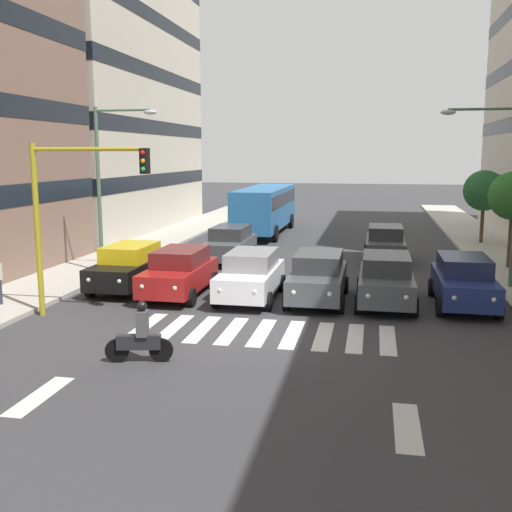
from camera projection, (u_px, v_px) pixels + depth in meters
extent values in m
plane|color=#38383A|center=(262.00, 332.00, 17.50)|extent=(180.00, 180.00, 0.00)
cube|color=beige|center=(93.00, 22.00, 39.36)|extent=(8.97, 19.10, 27.39)
cube|color=black|center=(100.00, 179.00, 41.09)|extent=(9.01, 19.14, 0.90)
cube|color=black|center=(98.00, 129.00, 40.51)|extent=(9.01, 19.14, 0.90)
cube|color=black|center=(95.00, 76.00, 39.94)|extent=(9.01, 19.14, 0.90)
cube|color=black|center=(93.00, 22.00, 39.36)|extent=(9.01, 19.14, 0.90)
cube|color=silver|center=(388.00, 340.00, 16.81)|extent=(0.45, 2.80, 0.01)
cube|color=silver|center=(355.00, 338.00, 16.99)|extent=(0.45, 2.80, 0.01)
cube|color=silver|center=(323.00, 336.00, 17.16)|extent=(0.45, 2.80, 0.01)
cube|color=silver|center=(292.00, 334.00, 17.33)|extent=(0.45, 2.80, 0.01)
cube|color=silver|center=(262.00, 332.00, 17.50)|extent=(0.45, 2.80, 0.01)
cube|color=silver|center=(232.00, 331.00, 17.67)|extent=(0.45, 2.80, 0.01)
cube|color=silver|center=(203.00, 329.00, 17.84)|extent=(0.45, 2.80, 0.01)
cube|color=silver|center=(174.00, 327.00, 18.01)|extent=(0.45, 2.80, 0.01)
cube|color=silver|center=(146.00, 326.00, 18.19)|extent=(0.45, 2.80, 0.01)
cube|color=silver|center=(407.00, 427.00, 11.45)|extent=(0.50, 2.20, 0.01)
cube|color=silver|center=(40.00, 396.00, 12.92)|extent=(0.50, 2.20, 0.01)
cube|color=navy|center=(464.00, 286.00, 20.35)|extent=(1.80, 4.40, 0.80)
cube|color=#1D2547|center=(464.00, 265.00, 20.42)|extent=(1.58, 2.46, 0.60)
cylinder|color=black|center=(499.00, 310.00, 18.84)|extent=(0.22, 0.64, 0.64)
cylinder|color=black|center=(440.00, 307.00, 19.18)|extent=(0.22, 0.64, 0.64)
cylinder|color=black|center=(483.00, 289.00, 21.65)|extent=(0.22, 0.64, 0.64)
cylinder|color=black|center=(432.00, 287.00, 21.99)|extent=(0.22, 0.64, 0.64)
sphere|color=white|center=(494.00, 299.00, 18.14)|extent=(0.18, 0.18, 0.18)
sphere|color=white|center=(454.00, 298.00, 18.36)|extent=(0.18, 0.18, 0.18)
cube|color=#474C51|center=(386.00, 284.00, 20.63)|extent=(1.80, 4.40, 0.80)
cube|color=#343639|center=(386.00, 263.00, 20.71)|extent=(1.58, 2.46, 0.60)
cylinder|color=black|center=(415.00, 307.00, 19.12)|extent=(0.22, 0.64, 0.64)
cylinder|color=black|center=(358.00, 304.00, 19.46)|extent=(0.22, 0.64, 0.64)
cylinder|color=black|center=(410.00, 288.00, 21.93)|extent=(0.22, 0.64, 0.64)
cylinder|color=black|center=(360.00, 285.00, 22.27)|extent=(0.22, 0.64, 0.64)
sphere|color=white|center=(406.00, 297.00, 18.43)|extent=(0.18, 0.18, 0.18)
sphere|color=white|center=(368.00, 296.00, 18.65)|extent=(0.18, 0.18, 0.18)
cube|color=#474C51|center=(318.00, 281.00, 21.08)|extent=(1.80, 4.40, 0.80)
cube|color=#343639|center=(319.00, 261.00, 21.15)|extent=(1.58, 2.46, 0.60)
cylinder|color=black|center=(341.00, 304.00, 19.57)|extent=(0.22, 0.64, 0.64)
cylinder|color=black|center=(287.00, 301.00, 19.91)|extent=(0.22, 0.64, 0.64)
cylinder|color=black|center=(345.00, 285.00, 22.38)|extent=(0.22, 0.64, 0.64)
cylinder|color=black|center=(298.00, 283.00, 22.72)|extent=(0.22, 0.64, 0.64)
sphere|color=white|center=(330.00, 294.00, 18.87)|extent=(0.18, 0.18, 0.18)
sphere|color=white|center=(294.00, 292.00, 19.09)|extent=(0.18, 0.18, 0.18)
cube|color=silver|center=(251.00, 280.00, 21.40)|extent=(1.80, 4.40, 0.80)
cube|color=gray|center=(252.00, 259.00, 21.48)|extent=(1.58, 2.46, 0.60)
cylinder|color=black|center=(268.00, 301.00, 19.89)|extent=(0.22, 0.64, 0.64)
cylinder|color=black|center=(216.00, 299.00, 20.24)|extent=(0.22, 0.64, 0.64)
cylinder|color=black|center=(282.00, 283.00, 22.70)|extent=(0.22, 0.64, 0.64)
cylinder|color=black|center=(235.00, 281.00, 23.04)|extent=(0.22, 0.64, 0.64)
sphere|color=white|center=(255.00, 291.00, 19.20)|extent=(0.18, 0.18, 0.18)
sphere|color=white|center=(220.00, 290.00, 19.42)|extent=(0.18, 0.18, 0.18)
cube|color=maroon|center=(179.00, 277.00, 21.92)|extent=(1.80, 4.40, 0.80)
cube|color=maroon|center=(181.00, 257.00, 22.00)|extent=(1.58, 2.46, 0.60)
cylinder|color=black|center=(191.00, 297.00, 20.42)|extent=(0.22, 0.64, 0.64)
cylinder|color=black|center=(141.00, 295.00, 20.76)|extent=(0.22, 0.64, 0.64)
cylinder|color=black|center=(213.00, 280.00, 23.22)|extent=(0.22, 0.64, 0.64)
cylinder|color=black|center=(169.00, 278.00, 23.57)|extent=(0.22, 0.64, 0.64)
sphere|color=white|center=(175.00, 288.00, 19.72)|extent=(0.18, 0.18, 0.18)
sphere|color=white|center=(142.00, 286.00, 19.94)|extent=(0.18, 0.18, 0.18)
cube|color=black|center=(129.00, 271.00, 22.96)|extent=(1.80, 4.40, 0.80)
cube|color=yellow|center=(130.00, 252.00, 23.04)|extent=(1.58, 2.46, 0.60)
cylinder|color=black|center=(137.00, 291.00, 21.45)|extent=(0.22, 0.64, 0.64)
cylinder|color=black|center=(90.00, 288.00, 21.80)|extent=(0.22, 0.64, 0.64)
cylinder|color=black|center=(164.00, 275.00, 24.26)|extent=(0.22, 0.64, 0.64)
cylinder|color=black|center=(123.00, 273.00, 24.60)|extent=(0.22, 0.64, 0.64)
sphere|color=white|center=(120.00, 281.00, 20.76)|extent=(0.18, 0.18, 0.18)
sphere|color=white|center=(89.00, 280.00, 20.98)|extent=(0.18, 0.18, 0.18)
cube|color=#474C51|center=(385.00, 247.00, 28.92)|extent=(1.80, 4.40, 0.80)
cube|color=#343639|center=(386.00, 232.00, 29.00)|extent=(1.58, 2.46, 0.60)
cylinder|color=black|center=(405.00, 261.00, 27.42)|extent=(0.22, 0.64, 0.64)
cylinder|color=black|center=(365.00, 259.00, 27.76)|extent=(0.22, 0.64, 0.64)
cylinder|color=black|center=(403.00, 251.00, 30.23)|extent=(0.22, 0.64, 0.64)
cylinder|color=black|center=(366.00, 250.00, 30.57)|extent=(0.22, 0.64, 0.64)
sphere|color=white|center=(399.00, 253.00, 26.72)|extent=(0.18, 0.18, 0.18)
sphere|color=white|center=(373.00, 252.00, 26.94)|extent=(0.18, 0.18, 0.18)
cube|color=#474C51|center=(230.00, 247.00, 28.79)|extent=(1.80, 4.40, 0.80)
cube|color=#343639|center=(231.00, 232.00, 28.87)|extent=(1.58, 2.46, 0.60)
cylinder|color=black|center=(242.00, 261.00, 27.29)|extent=(0.22, 0.64, 0.64)
cylinder|color=black|center=(204.00, 260.00, 27.63)|extent=(0.22, 0.64, 0.64)
cylinder|color=black|center=(254.00, 251.00, 30.09)|extent=(0.22, 0.64, 0.64)
cylinder|color=black|center=(219.00, 250.00, 30.44)|extent=(0.22, 0.64, 0.64)
sphere|color=white|center=(231.00, 253.00, 26.59)|extent=(0.18, 0.18, 0.18)
sphere|color=white|center=(206.00, 252.00, 26.81)|extent=(0.18, 0.18, 0.18)
cube|color=#286BAD|center=(266.00, 207.00, 38.97)|extent=(2.50, 10.50, 2.50)
cube|color=black|center=(266.00, 198.00, 38.88)|extent=(2.52, 9.87, 0.80)
cylinder|color=black|center=(275.00, 234.00, 35.39)|extent=(0.28, 1.00, 1.00)
cylinder|color=black|center=(234.00, 233.00, 35.87)|extent=(0.28, 1.00, 1.00)
cylinder|color=black|center=(291.00, 221.00, 41.99)|extent=(0.28, 1.00, 1.00)
cylinder|color=black|center=(256.00, 220.00, 42.47)|extent=(0.28, 1.00, 1.00)
cylinder|color=black|center=(117.00, 351.00, 14.97)|extent=(0.61, 0.23, 0.60)
cylinder|color=black|center=(161.00, 350.00, 15.00)|extent=(0.61, 0.23, 0.60)
cube|color=#232328|center=(139.00, 342.00, 14.95)|extent=(1.13, 0.48, 0.36)
cube|color=#4C4C51|center=(142.00, 323.00, 14.87)|extent=(0.35, 0.41, 0.64)
sphere|color=black|center=(142.00, 306.00, 14.80)|extent=(0.26, 0.26, 0.26)
cylinder|color=#AD991E|center=(38.00, 231.00, 18.90)|extent=(0.18, 0.18, 5.50)
cylinder|color=#AD991E|center=(87.00, 149.00, 18.12)|extent=(3.66, 0.12, 0.12)
cube|color=black|center=(145.00, 161.00, 17.83)|extent=(0.24, 0.28, 0.76)
sphere|color=red|center=(143.00, 153.00, 17.65)|extent=(0.14, 0.14, 0.14)
sphere|color=orange|center=(143.00, 161.00, 17.69)|extent=(0.14, 0.14, 0.14)
sphere|color=green|center=(143.00, 169.00, 17.73)|extent=(0.14, 0.14, 0.14)
cylinder|color=#4C6B56|center=(485.00, 109.00, 22.03)|extent=(2.61, 0.10, 0.10)
ellipsoid|color=#B7BCC1|center=(448.00, 112.00, 22.30)|extent=(0.56, 0.28, 0.20)
cylinder|color=#4C6B56|center=(99.00, 191.00, 25.25)|extent=(0.16, 0.16, 6.93)
cylinder|color=#4C6B56|center=(122.00, 110.00, 24.46)|extent=(2.39, 0.10, 0.10)
ellipsoid|color=#B7BCC1|center=(150.00, 112.00, 24.25)|extent=(0.56, 0.28, 0.20)
cylinder|color=#513823|center=(510.00, 239.00, 26.59)|extent=(0.20, 0.20, 2.55)
cylinder|color=#513823|center=(482.00, 223.00, 34.09)|extent=(0.20, 0.20, 2.27)
sphere|color=#235B2D|center=(484.00, 191.00, 33.79)|extent=(2.30, 2.30, 2.30)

